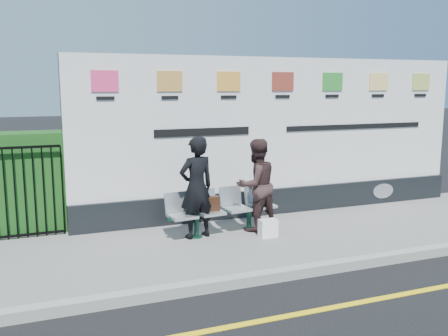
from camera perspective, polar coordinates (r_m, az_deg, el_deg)
name	(u,v)px	position (r m, az deg, el deg)	size (l,w,h in m)	color
ground	(386,298)	(6.70, 18.06, -13.91)	(80.00, 80.00, 0.00)	black
pavement	(289,237)	(8.62, 7.44, -7.79)	(14.00, 3.00, 0.12)	slate
kerb	(340,265)	(7.41, 13.12, -10.80)	(14.00, 0.18, 0.14)	gray
yellow_line	(386,297)	(6.70, 18.06, -13.88)	(14.00, 0.10, 0.01)	yellow
billboard	(280,147)	(9.73, 6.38, 2.42)	(8.00, 0.30, 3.00)	black
bench	(223,221)	(8.49, -0.06, -6.09)	(1.93, 0.51, 0.41)	silver
woman_left	(196,187)	(8.12, -3.16, -2.23)	(0.61, 0.40, 1.68)	black
woman_right	(256,185)	(8.56, 3.70, -1.94)	(0.77, 0.60, 1.59)	#342121
handbag_brown	(210,204)	(8.30, -1.61, -4.13)	(0.31, 0.13, 0.24)	black
carrier_bag_white	(268,228)	(8.33, 5.05, -6.87)	(0.30, 0.18, 0.30)	white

